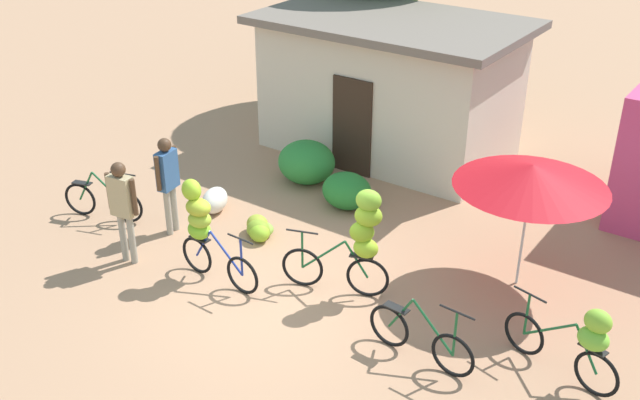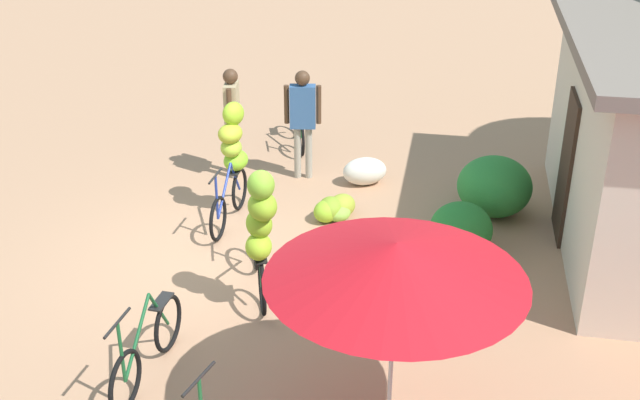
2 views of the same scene
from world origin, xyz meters
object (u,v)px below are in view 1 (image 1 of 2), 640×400
(building_low, at_px, (390,85))
(person_bystander, at_px, (123,202))
(bicycle_near_pile, at_px, (203,224))
(bicycle_center_loaded, at_px, (358,235))
(bicycle_by_shop, at_px, (420,338))
(bicycle_leftmost, at_px, (103,201))
(bicycle_rightmost, at_px, (581,339))
(produce_sack, at_px, (215,200))
(person_vendor, at_px, (168,175))
(banana_pile_on_ground, at_px, (259,229))
(market_umbrella, at_px, (532,176))

(building_low, relative_size, person_bystander, 3.04)
(bicycle_near_pile, xyz_separation_m, person_bystander, (-1.35, -0.38, 0.15))
(bicycle_center_loaded, distance_m, bicycle_by_shop, 1.86)
(bicycle_leftmost, height_order, bicycle_rightmost, bicycle_rightmost)
(bicycle_center_loaded, bearing_deg, produce_sack, 168.19)
(person_vendor, height_order, person_bystander, person_bystander)
(building_low, bearing_deg, bicycle_rightmost, -41.37)
(building_low, relative_size, banana_pile_on_ground, 7.31)
(bicycle_leftmost, relative_size, bicycle_rightmost, 0.91)
(produce_sack, xyz_separation_m, person_bystander, (0.04, -2.11, 0.88))
(produce_sack, bearing_deg, bicycle_by_shop, -17.05)
(bicycle_center_loaded, height_order, person_vendor, bicycle_center_loaded)
(banana_pile_on_ground, bearing_deg, bicycle_near_pile, -85.34)
(bicycle_center_loaded, xyz_separation_m, person_vendor, (-3.68, -0.25, 0.06))
(banana_pile_on_ground, relative_size, person_bystander, 0.42)
(person_bystander, bearing_deg, person_vendor, 96.48)
(bicycle_by_shop, relative_size, banana_pile_on_ground, 2.20)
(bicycle_center_loaded, distance_m, produce_sack, 3.77)
(building_low, xyz_separation_m, bicycle_by_shop, (3.99, -5.88, -1.11))
(banana_pile_on_ground, bearing_deg, person_bystander, -123.85)
(person_vendor, bearing_deg, bicycle_by_shop, -6.20)
(produce_sack, relative_size, person_vendor, 0.39)
(bicycle_near_pile, distance_m, person_vendor, 1.65)
(bicycle_near_pile, distance_m, produce_sack, 2.34)
(bicycle_leftmost, relative_size, bicycle_by_shop, 0.93)
(banana_pile_on_ground, bearing_deg, bicycle_leftmost, -158.06)
(market_umbrella, distance_m, bicycle_rightmost, 2.59)
(banana_pile_on_ground, distance_m, person_bystander, 2.40)
(building_low, height_order, market_umbrella, building_low)
(market_umbrella, relative_size, bicycle_rightmost, 1.37)
(bicycle_near_pile, relative_size, bicycle_by_shop, 1.02)
(market_umbrella, xyz_separation_m, produce_sack, (-5.49, -0.95, -1.65))
(market_umbrella, bearing_deg, banana_pile_on_ground, -163.83)
(bicycle_by_shop, distance_m, person_vendor, 5.29)
(bicycle_center_loaded, relative_size, person_bystander, 1.00)
(bicycle_center_loaded, xyz_separation_m, produce_sack, (-3.60, 0.75, -0.82))
(produce_sack, bearing_deg, bicycle_near_pile, -51.19)
(building_low, relative_size, market_umbrella, 2.37)
(bicycle_center_loaded, height_order, banana_pile_on_ground, bicycle_center_loaded)
(bicycle_rightmost, height_order, person_vendor, person_vendor)
(bicycle_leftmost, xyz_separation_m, produce_sack, (1.44, 1.37, -0.13))
(bicycle_leftmost, relative_size, produce_sack, 2.18)
(bicycle_by_shop, xyz_separation_m, person_vendor, (-5.21, 0.57, 0.74))
(bicycle_center_loaded, bearing_deg, bicycle_by_shop, -28.24)
(market_umbrella, xyz_separation_m, person_vendor, (-5.57, -1.95, -0.77))
(bicycle_leftmost, height_order, bicycle_center_loaded, bicycle_center_loaded)
(bicycle_leftmost, distance_m, bicycle_near_pile, 2.92)
(banana_pile_on_ground, distance_m, person_vendor, 1.80)
(bicycle_near_pile, height_order, person_vendor, person_vendor)
(market_umbrella, xyz_separation_m, bicycle_rightmost, (1.48, -1.77, -1.17))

